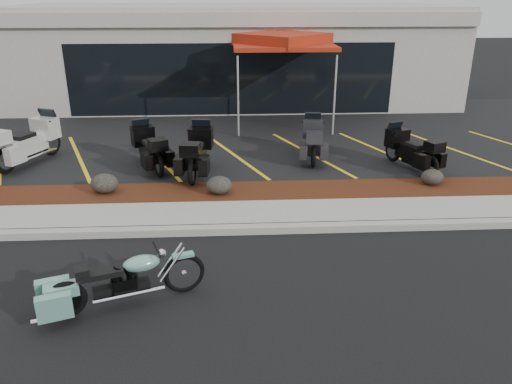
{
  "coord_description": "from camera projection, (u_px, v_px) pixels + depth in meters",
  "views": [
    {
      "loc": [
        -0.1,
        -8.14,
        4.53
      ],
      "look_at": [
        0.4,
        1.2,
        0.76
      ],
      "focal_mm": 35.0,
      "sensor_mm": 36.0,
      "label": 1
    }
  ],
  "objects": [
    {
      "name": "touring_black_front",
      "position": [
        142.0,
        140.0,
        13.68
      ],
      "size": [
        1.55,
        2.19,
        1.19
      ],
      "primitive_type": null,
      "rotation": [
        0.0,
        0.0,
        1.99
      ],
      "color": "black",
      "rests_on": "upper_lot"
    },
    {
      "name": "boulder_left",
      "position": [
        104.0,
        183.0,
        11.57
      ],
      "size": [
        0.64,
        0.53,
        0.45
      ],
      "primitive_type": "ellipsoid",
      "color": "black",
      "rests_on": "mulch_bed"
    },
    {
      "name": "curb",
      "position": [
        237.0,
        229.0,
        10.04
      ],
      "size": [
        24.0,
        0.25,
        0.15
      ],
      "primitive_type": "cube",
      "color": "gray",
      "rests_on": "ground"
    },
    {
      "name": "hero_cruiser",
      "position": [
        184.0,
        268.0,
        7.92
      ],
      "size": [
        2.61,
        1.44,
        0.89
      ],
      "primitive_type": null,
      "rotation": [
        0.0,
        0.0,
        0.34
      ],
      "color": "#659D90",
      "rests_on": "ground"
    },
    {
      "name": "upper_lot",
      "position": [
        233.0,
        134.0,
        16.8
      ],
      "size": [
        26.0,
        9.6,
        0.15
      ],
      "primitive_type": "cube",
      "color": "black",
      "rests_on": "ground"
    },
    {
      "name": "touring_black_mid",
      "position": [
        202.0,
        142.0,
        13.37
      ],
      "size": [
        1.07,
        2.25,
        1.26
      ],
      "primitive_type": null,
      "rotation": [
        0.0,
        0.0,
        1.46
      ],
      "color": "black",
      "rests_on": "upper_lot"
    },
    {
      "name": "touring_black_rear",
      "position": [
        394.0,
        141.0,
        13.63
      ],
      "size": [
        1.43,
        2.08,
        1.13
      ],
      "primitive_type": null,
      "rotation": [
        0.0,
        0.0,
        1.96
      ],
      "color": "black",
      "rests_on": "upper_lot"
    },
    {
      "name": "touring_white",
      "position": [
        50.0,
        132.0,
        14.12
      ],
      "size": [
        1.73,
        2.47,
        1.34
      ],
      "primitive_type": null,
      "rotation": [
        0.0,
        0.0,
        1.16
      ],
      "color": "silver",
      "rests_on": "upper_lot"
    },
    {
      "name": "dealership_building",
      "position": [
        231.0,
        53.0,
        21.88
      ],
      "size": [
        18.0,
        8.16,
        4.0
      ],
      "color": "gray",
      "rests_on": "ground"
    },
    {
      "name": "mulch_bed",
      "position": [
        236.0,
        194.0,
        11.8
      ],
      "size": [
        24.0,
        1.2,
        0.16
      ],
      "primitive_type": "cube",
      "color": "black",
      "rests_on": "ground"
    },
    {
      "name": "ground",
      "position": [
        238.0,
        254.0,
        9.23
      ],
      "size": [
        90.0,
        90.0,
        0.0
      ],
      "primitive_type": "plane",
      "color": "black",
      "rests_on": "ground"
    },
    {
      "name": "boulder_right",
      "position": [
        432.0,
        177.0,
        12.07
      ],
      "size": [
        0.54,
        0.45,
        0.38
      ],
      "primitive_type": "ellipsoid",
      "color": "black",
      "rests_on": "mulch_bed"
    },
    {
      "name": "touring_grey",
      "position": [
        312.0,
        132.0,
        14.47
      ],
      "size": [
        1.02,
        2.09,
        1.17
      ],
      "primitive_type": null,
      "rotation": [
        0.0,
        0.0,
        1.44
      ],
      "color": "#29282D",
      "rests_on": "upper_lot"
    },
    {
      "name": "traffic_cone",
      "position": [
        205.0,
        128.0,
        16.34
      ],
      "size": [
        0.39,
        0.39,
        0.4
      ],
      "primitive_type": "cone",
      "rotation": [
        0.0,
        0.0,
        0.38
      ],
      "color": "#CE6806",
      "rests_on": "upper_lot"
    },
    {
      "name": "popup_canopy",
      "position": [
        283.0,
        42.0,
        16.72
      ],
      "size": [
        4.03,
        4.03,
        3.09
      ],
      "rotation": [
        0.0,
        0.0,
        -0.25
      ],
      "color": "silver",
      "rests_on": "upper_lot"
    },
    {
      "name": "sidewalk",
      "position": [
        236.0,
        215.0,
        10.69
      ],
      "size": [
        24.0,
        1.2,
        0.15
      ],
      "primitive_type": "cube",
      "color": "gray",
      "rests_on": "ground"
    },
    {
      "name": "boulder_mid",
      "position": [
        219.0,
        185.0,
        11.52
      ],
      "size": [
        0.59,
        0.49,
        0.42
      ],
      "primitive_type": "ellipsoid",
      "color": "black",
      "rests_on": "mulch_bed"
    }
  ]
}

